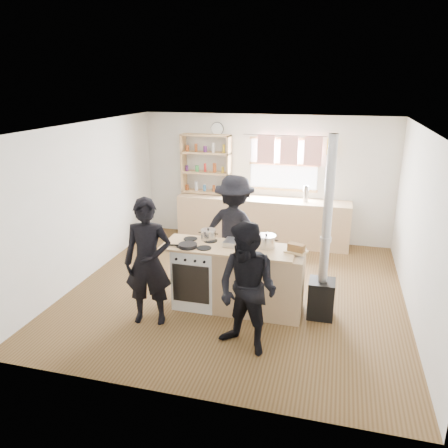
{
  "coord_description": "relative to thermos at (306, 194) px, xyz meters",
  "views": [
    {
      "loc": [
        1.38,
        -6.0,
        3.11
      ],
      "look_at": [
        -0.18,
        -0.1,
        1.1
      ],
      "focal_mm": 35.0,
      "sensor_mm": 36.0,
      "label": 1
    }
  ],
  "objects": [
    {
      "name": "flue_heater",
      "position": [
        0.47,
        -2.7,
        -0.4
      ],
      "size": [
        0.35,
        0.35,
        2.5
      ],
      "color": "black",
      "rests_on": "ground"
    },
    {
      "name": "cooking_island",
      "position": [
        -0.68,
        -2.77,
        -0.58
      ],
      "size": [
        1.97,
        0.64,
        0.93
      ],
      "color": "white",
      "rests_on": "ground"
    },
    {
      "name": "person_near_left",
      "position": [
        -1.74,
        -3.4,
        -0.19
      ],
      "size": [
        0.69,
        0.52,
        1.71
      ],
      "primitive_type": "imported",
      "rotation": [
        0.0,
        0.0,
        0.19
      ],
      "color": "black",
      "rests_on": "ground"
    },
    {
      "name": "back_counter",
      "position": [
        -0.83,
        0.0,
        -0.6
      ],
      "size": [
        3.4,
        0.55,
        0.9
      ],
      "primitive_type": "cube",
      "color": "tan",
      "rests_on": "ground"
    },
    {
      "name": "stockpot_counter",
      "position": [
        -0.32,
        -2.66,
        -0.03
      ],
      "size": [
        0.26,
        0.26,
        0.2
      ],
      "color": "silver",
      "rests_on": "cooking_island"
    },
    {
      "name": "skillet_greens",
      "position": [
        -1.36,
        -2.94,
        -0.09
      ],
      "size": [
        0.3,
        0.3,
        0.05
      ],
      "color": "black",
      "rests_on": "cooking_island"
    },
    {
      "name": "bread_board",
      "position": [
        0.1,
        -2.74,
        -0.07
      ],
      "size": [
        0.33,
        0.27,
        0.12
      ],
      "color": "tan",
      "rests_on": "cooking_island"
    },
    {
      "name": "stockpot_stove",
      "position": [
        -1.17,
        -2.58,
        -0.04
      ],
      "size": [
        0.22,
        0.22,
        0.18
      ],
      "color": "silver",
      "rests_on": "cooking_island"
    },
    {
      "name": "roast_tray",
      "position": [
        -0.72,
        -2.7,
        -0.08
      ],
      "size": [
        0.36,
        0.28,
        0.07
      ],
      "color": "silver",
      "rests_on": "cooking_island"
    },
    {
      "name": "thermos",
      "position": [
        0.0,
        0.0,
        0.0
      ],
      "size": [
        0.1,
        0.1,
        0.3
      ],
      "primitive_type": "cylinder",
      "color": "silver",
      "rests_on": "back_counter"
    },
    {
      "name": "person_near_right",
      "position": [
        -0.35,
        -3.73,
        -0.25
      ],
      "size": [
        0.95,
        0.86,
        1.61
      ],
      "primitive_type": "imported",
      "rotation": [
        0.0,
        0.0,
        -0.39
      ],
      "color": "black",
      "rests_on": "ground"
    },
    {
      "name": "ground",
      "position": [
        -0.83,
        -2.22,
        -1.05
      ],
      "size": [
        5.0,
        5.0,
        0.01
      ],
      "primitive_type": "cube",
      "color": "brown",
      "rests_on": "ground"
    },
    {
      "name": "shelving_unit",
      "position": [
        -2.03,
        0.12,
        0.46
      ],
      "size": [
        1.0,
        0.28,
        1.2
      ],
      "color": "tan",
      "rests_on": "back_counter"
    },
    {
      "name": "person_far",
      "position": [
        -0.95,
        -1.89,
        -0.18
      ],
      "size": [
        1.24,
        0.87,
        1.74
      ],
      "primitive_type": "imported",
      "rotation": [
        0.0,
        0.0,
        2.93
      ],
      "color": "black",
      "rests_on": "ground"
    }
  ]
}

